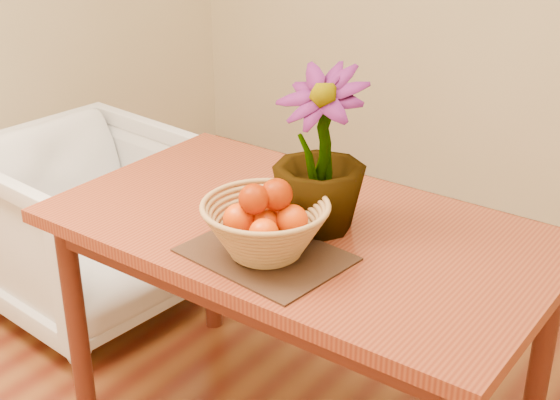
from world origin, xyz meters
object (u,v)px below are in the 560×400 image
Objects in this scene: potted_plant at (320,151)px; armchair at (88,217)px; wicker_basket at (266,230)px; table at (300,251)px.

potted_plant reaches higher than armchair.
wicker_basket is 0.26m from potted_plant.
potted_plant reaches higher than table.
wicker_basket is at bearing -93.90° from potted_plant.
potted_plant is at bearing 13.35° from table.
table is 0.32m from potted_plant.
wicker_basket is 1.27m from armchair.
table is 3.13× the size of potted_plant.
potted_plant is (0.05, 0.01, 0.31)m from table.
armchair is (-1.14, 0.36, -0.43)m from wicker_basket.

